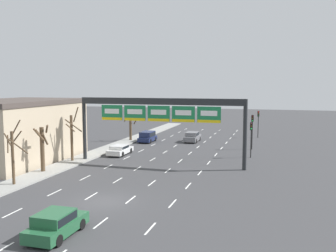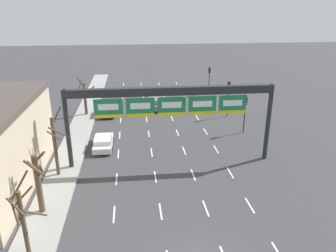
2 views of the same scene
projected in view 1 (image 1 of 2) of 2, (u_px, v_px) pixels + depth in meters
ground_plane at (105, 202)px, 27.81m from camera, size 220.00×220.00×0.00m
lane_dashes at (160, 165)px, 40.69m from camera, size 10.02×67.00×0.01m
sign_gantry at (159, 110)px, 39.98m from camera, size 18.51×0.70×7.24m
building_near at (16, 131)px, 42.33m from camera, size 9.82×15.57×6.96m
car_green at (56, 223)px, 21.37m from camera, size 1.93×4.15×1.49m
car_white at (120, 149)px, 46.37m from camera, size 1.89×4.41×1.22m
suv_navy at (147, 136)px, 56.64m from camera, size 1.90×3.95×1.61m
car_grey at (192, 136)px, 56.95m from camera, size 1.89×4.53×1.51m
traffic_light_near_gantry at (251, 132)px, 44.23m from camera, size 0.30×0.35×4.24m
traffic_light_mid_block at (252, 125)px, 49.88m from camera, size 0.30×0.35×4.64m
traffic_light_far_end at (258, 119)px, 60.94m from camera, size 0.30×0.35×4.40m
tree_bare_closest at (42, 146)px, 36.72m from camera, size 1.40×1.42×4.65m
tree_bare_second at (72, 135)px, 41.81m from camera, size 1.73×2.23×6.08m
tree_bare_third at (13, 153)px, 31.90m from camera, size 1.76×1.78×5.53m
tree_bare_furthest at (131, 124)px, 57.62m from camera, size 2.37×2.24×5.04m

